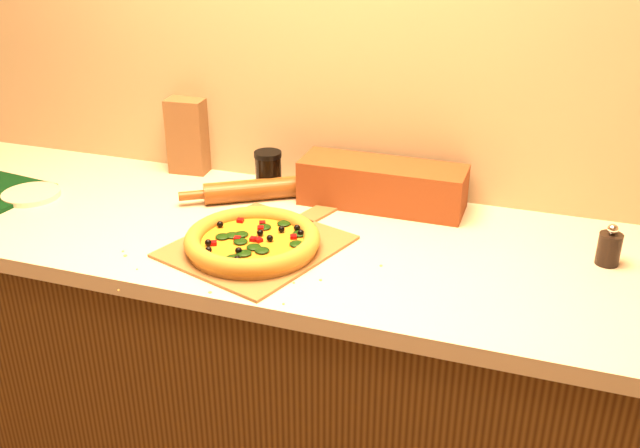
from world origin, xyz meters
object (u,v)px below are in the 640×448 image
(pepper_grinder, at_px, (609,248))
(side_plate, at_px, (31,195))
(pizza, at_px, (252,241))
(pizza_peel, at_px, (261,244))
(rolling_pin, at_px, (258,190))
(dark_jar, at_px, (268,173))

(pepper_grinder, distance_m, side_plate, 1.48)
(pizza, bearing_deg, side_plate, 172.09)
(pizza, distance_m, side_plate, 0.71)
(pizza_peel, bearing_deg, rolling_pin, 132.97)
(pizza, distance_m, rolling_pin, 0.30)
(pizza_peel, relative_size, pizza, 1.71)
(pizza, xyz_separation_m, pepper_grinder, (0.78, 0.20, 0.01))
(pepper_grinder, height_order, rolling_pin, pepper_grinder)
(pizza, height_order, dark_jar, dark_jar)
(rolling_pin, bearing_deg, pizza_peel, -65.18)
(pizza_peel, relative_size, side_plate, 3.48)
(pizza, relative_size, dark_jar, 2.61)
(pizza, relative_size, pepper_grinder, 3.21)
(pepper_grinder, distance_m, rolling_pin, 0.89)
(pizza, bearing_deg, dark_jar, 106.57)
(side_plate, bearing_deg, pizza, -7.91)
(pizza, relative_size, side_plate, 2.04)
(pizza_peel, bearing_deg, pizza, -79.57)
(pizza_peel, xyz_separation_m, rolling_pin, (-0.12, 0.25, 0.03))
(pizza_peel, bearing_deg, dark_jar, 127.29)
(dark_jar, bearing_deg, side_plate, -158.54)
(pizza, xyz_separation_m, side_plate, (-0.70, 0.10, -0.02))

